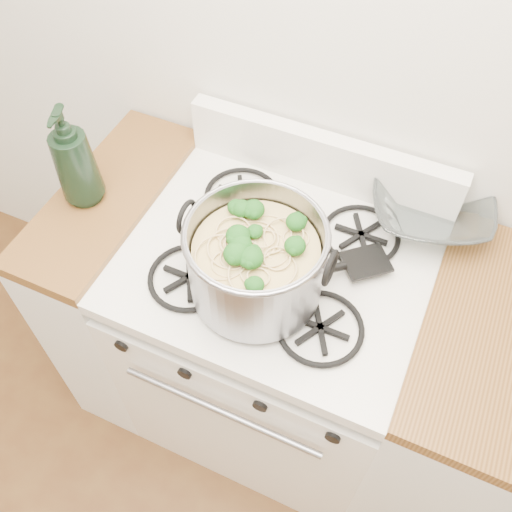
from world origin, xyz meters
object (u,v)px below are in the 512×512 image
object	(u,v)px
stock_pot	(256,263)
gas_range	(272,346)
spatula	(367,260)
glass_bowl	(429,211)
bottle	(73,157)

from	to	relation	value
stock_pot	gas_range	bearing A→B (deg)	86.53
gas_range	spatula	xyz separation A→B (m)	(0.21, 0.06, 0.50)
glass_bowl	stock_pot	bearing A→B (deg)	-129.01
gas_range	stock_pot	bearing A→B (deg)	-93.47
gas_range	stock_pot	world-z (taller)	stock_pot
gas_range	stock_pot	size ratio (longest dim) A/B	2.65
stock_pot	spatula	distance (m)	0.29
spatula	gas_range	bearing A→B (deg)	-113.80
stock_pot	glass_bowl	xyz separation A→B (m)	(0.32, 0.39, -0.08)
bottle	gas_range	bearing A→B (deg)	-14.70
gas_range	glass_bowl	bearing A→B (deg)	42.01
gas_range	spatula	size ratio (longest dim) A/B	2.98
spatula	glass_bowl	distance (m)	0.24
spatula	stock_pot	bearing A→B (deg)	-91.76
stock_pot	glass_bowl	distance (m)	0.51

